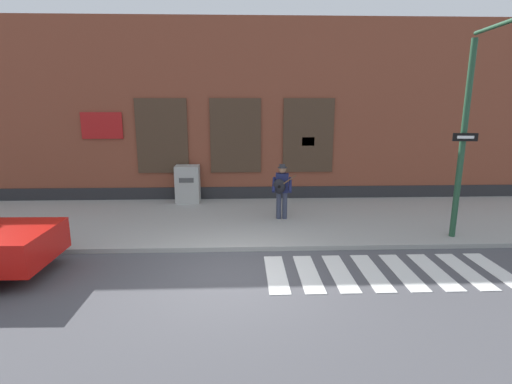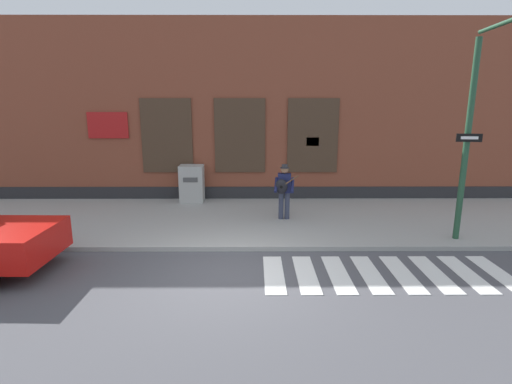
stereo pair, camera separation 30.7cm
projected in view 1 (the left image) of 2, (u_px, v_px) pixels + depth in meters
ground_plane at (233, 277)px, 8.35m from camera, size 160.00×160.00×0.00m
sidewalk at (236, 220)px, 12.09m from camera, size 28.00×4.91×0.12m
building_backdrop at (236, 111)px, 15.72m from camera, size 28.00×4.06×6.33m
crosswalk at (387, 272)px, 8.57m from camera, size 5.20×1.90×0.01m
busker at (282, 188)px, 11.81m from camera, size 0.72×0.58×1.65m
traffic_light at (490, 98)px, 8.62m from camera, size 0.74×2.92×5.11m
utility_box at (188, 184)px, 13.82m from camera, size 0.82×0.63×1.29m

